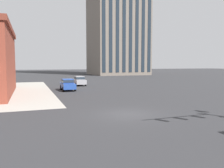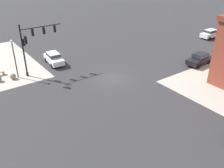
% 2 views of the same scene
% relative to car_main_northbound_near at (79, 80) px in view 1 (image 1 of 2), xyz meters
% --- Properties ---
extents(ground_plane, '(320.00, 320.00, 0.00)m').
position_rel_car_main_northbound_near_xyz_m(ground_plane, '(-1.64, -25.09, -0.92)').
color(ground_plane, '#2D2D30').
extents(car_main_northbound_near, '(1.95, 4.43, 1.68)m').
position_rel_car_main_northbound_near_xyz_m(car_main_northbound_near, '(0.00, 0.00, 0.00)').
color(car_main_northbound_near, '#99999E').
rests_on(car_main_northbound_near, ground).
extents(car_main_northbound_far, '(1.95, 4.43, 1.68)m').
position_rel_car_main_northbound_near_xyz_m(car_main_northbound_far, '(-3.28, -7.17, 0.00)').
color(car_main_northbound_far, '#23479E').
rests_on(car_main_northbound_far, ground).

